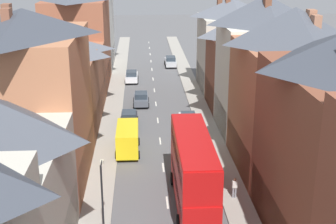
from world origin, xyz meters
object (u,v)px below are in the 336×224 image
(car_parked_right_a, at_px, (188,121))
(car_near_blue, at_px, (129,119))
(double_decker_bus_lead, at_px, (193,170))
(car_near_silver, at_px, (171,61))
(pedestrian_mid_left, at_px, (235,187))
(street_lamp, at_px, (103,198))
(car_mid_black, at_px, (141,99))
(delivery_van, at_px, (128,138))
(car_parked_left_a, at_px, (132,76))

(car_parked_right_a, bearing_deg, car_near_blue, 170.96)
(car_near_blue, distance_m, car_parked_right_a, 6.28)
(double_decker_bus_lead, distance_m, car_near_silver, 44.55)
(double_decker_bus_lead, height_order, car_near_silver, double_decker_bus_lead)
(car_parked_right_a, distance_m, pedestrian_mid_left, 15.39)
(car_near_blue, relative_size, car_near_silver, 0.90)
(car_near_blue, xyz_separation_m, street_lamp, (-1.15, -21.36, 2.43))
(car_parked_right_a, xyz_separation_m, car_mid_black, (-4.90, 8.12, -0.00))
(car_near_silver, xyz_separation_m, delivery_van, (-6.20, -34.43, 0.51))
(car_mid_black, height_order, pedestrian_mid_left, pedestrian_mid_left)
(car_near_silver, bearing_deg, car_mid_black, -103.49)
(double_decker_bus_lead, bearing_deg, street_lamp, -143.72)
(double_decker_bus_lead, distance_m, street_lamp, 7.51)
(car_near_blue, bearing_deg, delivery_van, -90.00)
(car_parked_left_a, bearing_deg, pedestrian_mid_left, -76.75)
(car_near_blue, relative_size, car_parked_right_a, 0.94)
(car_mid_black, bearing_deg, car_near_blue, -100.33)
(car_near_silver, distance_m, car_parked_right_a, 28.55)
(car_parked_left_a, relative_size, car_mid_black, 1.10)
(delivery_van, distance_m, street_lamp, 14.66)
(street_lamp, bearing_deg, car_near_blue, 86.92)
(pedestrian_mid_left, bearing_deg, car_near_silver, 92.49)
(double_decker_bus_lead, relative_size, car_mid_black, 2.81)
(car_near_blue, xyz_separation_m, car_near_silver, (6.20, 27.56, 0.01))
(car_parked_left_a, bearing_deg, car_mid_black, -83.28)
(delivery_van, bearing_deg, car_near_blue, 90.00)
(double_decker_bus_lead, relative_size, car_parked_left_a, 2.56)
(double_decker_bus_lead, distance_m, delivery_van, 11.28)
(car_near_silver, bearing_deg, car_near_blue, -102.68)
(pedestrian_mid_left, bearing_deg, car_parked_right_a, 97.11)
(car_mid_black, height_order, street_lamp, street_lamp)
(car_near_blue, height_order, pedestrian_mid_left, pedestrian_mid_left)
(pedestrian_mid_left, height_order, street_lamp, street_lamp)
(double_decker_bus_lead, bearing_deg, delivery_van, 115.95)
(double_decker_bus_lead, bearing_deg, car_parked_right_a, 85.30)
(double_decker_bus_lead, height_order, street_lamp, street_lamp)
(double_decker_bus_lead, relative_size, car_parked_right_a, 2.54)
(double_decker_bus_lead, height_order, car_near_blue, double_decker_bus_lead)
(street_lamp, bearing_deg, car_parked_left_a, 88.33)
(car_near_silver, xyz_separation_m, pedestrian_mid_left, (1.91, -43.82, 0.21))
(car_near_silver, relative_size, car_parked_left_a, 1.06)
(street_lamp, bearing_deg, car_near_silver, 81.46)
(pedestrian_mid_left, bearing_deg, car_near_blue, 116.50)
(car_near_silver, distance_m, street_lamp, 49.53)
(car_near_silver, bearing_deg, car_parked_right_a, -90.00)
(car_near_silver, height_order, car_parked_right_a, car_near_silver)
(double_decker_bus_lead, distance_m, car_parked_right_a, 16.11)
(double_decker_bus_lead, height_order, pedestrian_mid_left, double_decker_bus_lead)
(double_decker_bus_lead, height_order, car_parked_left_a, double_decker_bus_lead)
(car_parked_right_a, relative_size, car_mid_black, 1.11)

